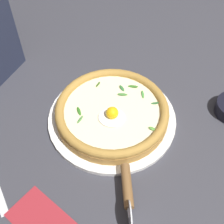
% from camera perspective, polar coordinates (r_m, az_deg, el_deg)
% --- Properties ---
extents(ground_plane, '(2.40, 2.40, 0.03)m').
position_cam_1_polar(ground_plane, '(0.84, -1.09, -2.19)').
color(ground_plane, '#36363D').
rests_on(ground_plane, ground).
extents(pizza_plate, '(0.35, 0.35, 0.01)m').
position_cam_1_polar(pizza_plate, '(0.83, -0.00, -1.14)').
color(pizza_plate, white).
rests_on(pizza_plate, ground).
extents(pizza, '(0.30, 0.30, 0.06)m').
position_cam_1_polar(pizza, '(0.81, 0.00, 0.09)').
color(pizza, '#B07D39').
rests_on(pizza, pizza_plate).
extents(pizza_cutter, '(0.05, 0.16, 0.07)m').
position_cam_1_polar(pizza_cutter, '(0.68, 3.00, -15.07)').
color(pizza_cutter, silver).
rests_on(pizza_cutter, ground).
extents(folded_napkin, '(0.17, 0.15, 0.01)m').
position_cam_1_polar(folded_napkin, '(0.71, -13.36, -19.15)').
color(folded_napkin, maroon).
rests_on(folded_napkin, ground).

